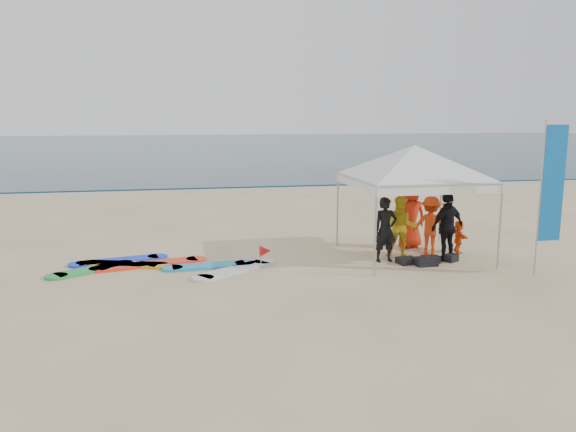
# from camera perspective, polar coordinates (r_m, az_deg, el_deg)

# --- Properties ---
(ground) EXTENTS (120.00, 120.00, 0.00)m
(ground) POSITION_cam_1_polar(r_m,az_deg,el_deg) (13.07, 3.04, -7.14)
(ground) COLOR beige
(ground) RESTS_ON ground
(ocean) EXTENTS (160.00, 84.00, 0.08)m
(ocean) POSITION_cam_1_polar(r_m,az_deg,el_deg) (72.26, -8.70, 7.02)
(ocean) COLOR #0C2633
(ocean) RESTS_ON ground
(shoreline_foam) EXTENTS (160.00, 1.20, 0.01)m
(shoreline_foam) POSITION_cam_1_polar(r_m,az_deg,el_deg) (30.70, -5.26, 2.87)
(shoreline_foam) COLOR silver
(shoreline_foam) RESTS_ON ground
(person_black_a) EXTENTS (0.65, 0.44, 1.75)m
(person_black_a) POSITION_cam_1_polar(r_m,az_deg,el_deg) (15.25, 9.87, -1.38)
(person_black_a) COLOR black
(person_black_a) RESTS_ON ground
(person_yellow) EXTENTS (1.01, 0.91, 1.72)m
(person_yellow) POSITION_cam_1_polar(r_m,az_deg,el_deg) (15.75, 11.44, -1.11)
(person_yellow) COLOR gold
(person_yellow) RESTS_ON ground
(person_orange_a) EXTENTS (1.24, 1.06, 1.66)m
(person_orange_a) POSITION_cam_1_polar(r_m,az_deg,el_deg) (16.30, 14.28, -0.95)
(person_orange_a) COLOR #F14315
(person_orange_a) RESTS_ON ground
(person_black_b) EXTENTS (1.19, 0.80, 1.87)m
(person_black_b) POSITION_cam_1_polar(r_m,az_deg,el_deg) (15.73, 15.88, -1.04)
(person_black_b) COLOR black
(person_black_b) RESTS_ON ground
(person_orange_b) EXTENTS (0.95, 0.63, 1.94)m
(person_orange_b) POSITION_cam_1_polar(r_m,az_deg,el_deg) (16.97, 12.29, 0.04)
(person_orange_b) COLOR red
(person_orange_b) RESTS_ON ground
(person_seated) EXTENTS (0.44, 0.91, 0.94)m
(person_seated) POSITION_cam_1_polar(r_m,az_deg,el_deg) (16.83, 16.96, -2.00)
(person_seated) COLOR #EA5114
(person_seated) RESTS_ON ground
(canopy_tent) EXTENTS (4.70, 4.70, 3.54)m
(canopy_tent) POSITION_cam_1_polar(r_m,az_deg,el_deg) (15.66, 12.76, 7.00)
(canopy_tent) COLOR #A5A5A8
(canopy_tent) RESTS_ON ground
(feather_flag) EXTENTS (0.63, 0.04, 3.79)m
(feather_flag) POSITION_cam_1_polar(r_m,az_deg,el_deg) (14.95, 25.20, 2.84)
(feather_flag) COLOR #A5A5A8
(feather_flag) RESTS_ON ground
(marker_pennant) EXTENTS (0.28, 0.28, 0.64)m
(marker_pennant) POSITION_cam_1_polar(r_m,az_deg,el_deg) (14.28, -2.31, -3.58)
(marker_pennant) COLOR #A5A5A8
(marker_pennant) RESTS_ON ground
(gear_pile) EXTENTS (1.76, 0.72, 0.22)m
(gear_pile) POSITION_cam_1_polar(r_m,az_deg,el_deg) (15.40, 13.83, -4.38)
(gear_pile) COLOR black
(gear_pile) RESTS_ON ground
(surfboard_spread) EXTENTS (5.45, 2.82, 0.07)m
(surfboard_spread) POSITION_cam_1_polar(r_m,az_deg,el_deg) (15.07, -13.38, -4.93)
(surfboard_spread) COLOR silver
(surfboard_spread) RESTS_ON ground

